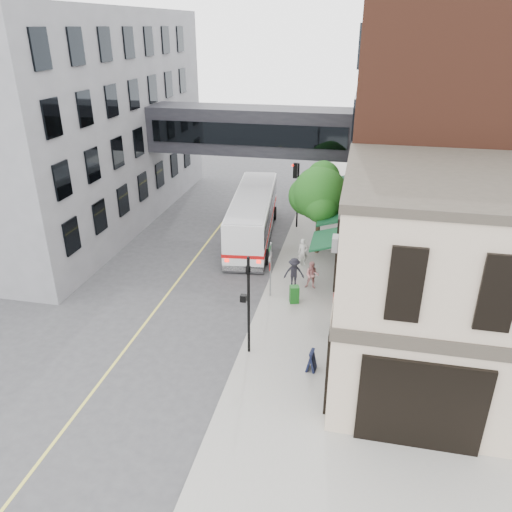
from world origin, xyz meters
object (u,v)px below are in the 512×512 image
at_px(pedestrian_b, 312,275).
at_px(newspaper_box, 294,294).
at_px(pedestrian_c, 294,273).
at_px(sandwich_board, 312,360).
at_px(bus, 253,214).
at_px(pedestrian_a, 303,252).

height_order(pedestrian_b, newspaper_box, pedestrian_b).
distance_m(pedestrian_c, newspaper_box, 1.69).
xyz_separation_m(pedestrian_c, newspaper_box, (0.26, -1.62, -0.39)).
bearing_deg(sandwich_board, bus, 119.22).
relative_size(pedestrian_a, sandwich_board, 1.76).
bearing_deg(sandwich_board, pedestrian_a, 106.69).
bearing_deg(newspaper_box, pedestrian_a, 74.77).
bearing_deg(pedestrian_b, newspaper_box, -111.03).
distance_m(pedestrian_b, sandwich_board, 7.04).
bearing_deg(pedestrian_a, bus, 119.02).
height_order(bus, newspaper_box, bus).
distance_m(bus, newspaper_box, 9.17).
xyz_separation_m(bus, newspaper_box, (3.96, -8.20, -1.06)).
bearing_deg(pedestrian_b, bus, 126.89).
height_order(newspaper_box, sandwich_board, sandwich_board).
relative_size(bus, newspaper_box, 12.36).
xyz_separation_m(pedestrian_b, newspaper_box, (-0.70, -1.71, -0.31)).
relative_size(pedestrian_b, newspaper_box, 1.69).
xyz_separation_m(bus, pedestrian_c, (3.70, -6.58, -0.67)).
relative_size(newspaper_box, sandwich_board, 1.00).
xyz_separation_m(newspaper_box, sandwich_board, (1.46, -5.29, 0.00)).
distance_m(bus, pedestrian_c, 7.58).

